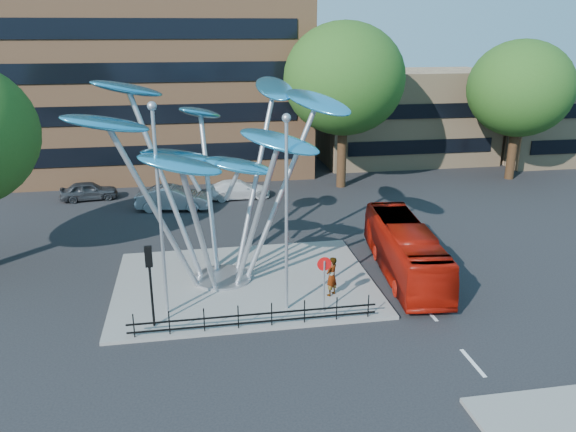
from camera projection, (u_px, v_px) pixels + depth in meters
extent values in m
plane|color=black|center=(287.00, 350.00, 21.13)|extent=(120.00, 120.00, 0.00)
cube|color=slate|center=(245.00, 283.00, 26.55)|extent=(12.00, 9.00, 0.15)
cube|color=tan|center=(405.00, 116.00, 50.49)|extent=(15.00, 8.00, 8.00)
cube|color=tan|center=(559.00, 121.00, 51.07)|extent=(12.00, 8.00, 7.00)
cylinder|color=black|center=(342.00, 150.00, 42.08)|extent=(0.70, 0.70, 5.72)
ellipsoid|color=#1B4513|center=(344.00, 79.00, 40.42)|extent=(8.80, 8.80, 8.10)
cylinder|color=black|center=(513.00, 148.00, 44.47)|extent=(0.70, 0.70, 5.06)
ellipsoid|color=#1B4513|center=(520.00, 88.00, 43.01)|extent=(8.00, 8.00, 7.36)
cylinder|color=#9EA0A5|center=(223.00, 277.00, 26.81)|extent=(2.80, 2.80, 0.12)
cylinder|color=#9EA0A5|center=(193.00, 206.00, 24.83)|extent=(0.24, 0.24, 7.80)
ellipsoid|color=#31A2D6|center=(106.00, 123.00, 22.13)|extent=(3.92, 2.95, 1.39)
cylinder|color=#9EA0A5|center=(212.00, 223.00, 24.81)|extent=(0.24, 0.24, 6.40)
ellipsoid|color=#31A2D6|center=(180.00, 164.00, 21.54)|extent=(3.47, 1.78, 1.31)
cylinder|color=#9EA0A5|center=(234.00, 214.00, 25.07)|extent=(0.24, 0.24, 7.00)
ellipsoid|color=#31A2D6|center=(279.00, 142.00, 22.75)|extent=(3.81, 3.11, 1.36)
cylinder|color=#9EA0A5|center=(246.00, 195.00, 25.72)|extent=(0.24, 0.24, 8.20)
ellipsoid|color=#31A2D6|center=(317.00, 102.00, 25.35)|extent=(3.52, 4.06, 1.44)
cylinder|color=#9EA0A5|center=(235.00, 186.00, 26.43)|extent=(0.24, 0.24, 8.60)
ellipsoid|color=#31A2D6|center=(274.00, 88.00, 27.29)|extent=(2.21, 3.79, 1.39)
cylinder|color=#9EA0A5|center=(214.00, 199.00, 26.55)|extent=(0.24, 0.24, 7.40)
ellipsoid|color=#31A2D6|center=(200.00, 113.00, 27.74)|extent=(3.02, 3.71, 1.34)
cylinder|color=#9EA0A5|center=(197.00, 189.00, 25.64)|extent=(0.24, 0.24, 8.80)
ellipsoid|color=#31A2D6|center=(128.00, 89.00, 25.09)|extent=(3.88, 3.60, 1.42)
ellipsoid|color=#31A2D6|center=(177.00, 156.00, 24.81)|extent=(3.40, 1.96, 1.13)
ellipsoid|color=#31A2D6|center=(239.00, 165.00, 24.82)|extent=(3.39, 2.16, 1.11)
cylinder|color=#9EA0A5|center=(160.00, 217.00, 22.27)|extent=(0.14, 0.14, 8.50)
sphere|color=#9EA0A5|center=(152.00, 106.00, 20.88)|extent=(0.36, 0.36, 0.36)
cylinder|color=#9EA0A5|center=(286.00, 220.00, 22.70)|extent=(0.14, 0.14, 8.00)
sphere|color=#9EA0A5|center=(286.00, 118.00, 21.39)|extent=(0.36, 0.36, 0.36)
cylinder|color=black|center=(151.00, 289.00, 22.09)|extent=(0.10, 0.10, 3.20)
cube|color=black|center=(148.00, 257.00, 21.65)|extent=(0.28, 0.18, 0.85)
sphere|color=#FF0C0C|center=(148.00, 250.00, 21.56)|extent=(0.18, 0.18, 0.18)
cylinder|color=#9EA0A5|center=(324.00, 286.00, 23.38)|extent=(0.08, 0.08, 2.30)
cylinder|color=red|center=(324.00, 264.00, 23.09)|extent=(0.60, 0.04, 0.60)
cube|color=white|center=(324.00, 264.00, 23.11)|extent=(0.42, 0.03, 0.10)
cylinder|color=black|center=(134.00, 326.00, 21.58)|extent=(0.05, 0.05, 1.00)
cylinder|color=black|center=(169.00, 323.00, 21.80)|extent=(0.05, 0.05, 1.00)
cylinder|color=black|center=(204.00, 320.00, 22.02)|extent=(0.05, 0.05, 1.00)
cylinder|color=black|center=(238.00, 317.00, 22.24)|extent=(0.05, 0.05, 1.00)
cylinder|color=black|center=(272.00, 314.00, 22.46)|extent=(0.05, 0.05, 1.00)
cylinder|color=black|center=(305.00, 311.00, 22.68)|extent=(0.05, 0.05, 1.00)
cylinder|color=black|center=(337.00, 309.00, 22.90)|extent=(0.05, 0.05, 1.00)
cylinder|color=black|center=(368.00, 306.00, 23.12)|extent=(0.05, 0.05, 1.00)
cube|color=black|center=(255.00, 314.00, 22.33)|extent=(10.00, 0.06, 0.06)
cube|color=black|center=(255.00, 322.00, 22.44)|extent=(10.00, 0.06, 0.06)
imported|color=#A01207|center=(405.00, 250.00, 27.30)|extent=(3.17, 9.41, 2.57)
imported|color=gray|center=(332.00, 276.00, 24.91)|extent=(0.78, 0.76, 1.81)
imported|color=#393B3F|center=(89.00, 191.00, 39.47)|extent=(4.05, 2.07, 1.32)
imported|color=#9DA1A4|center=(173.00, 198.00, 37.30)|extent=(5.01, 2.37, 1.59)
imported|color=silver|center=(238.00, 189.00, 39.85)|extent=(4.61, 2.14, 1.30)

